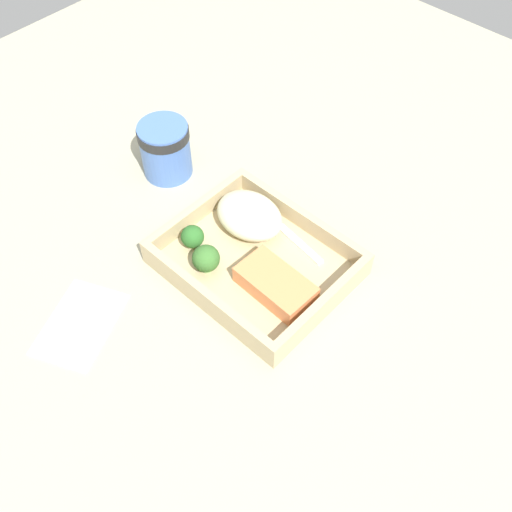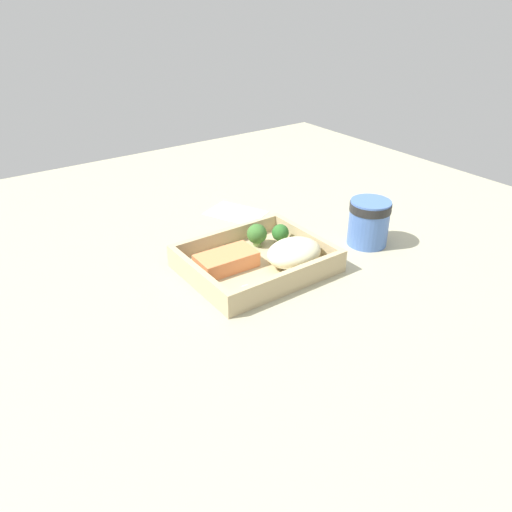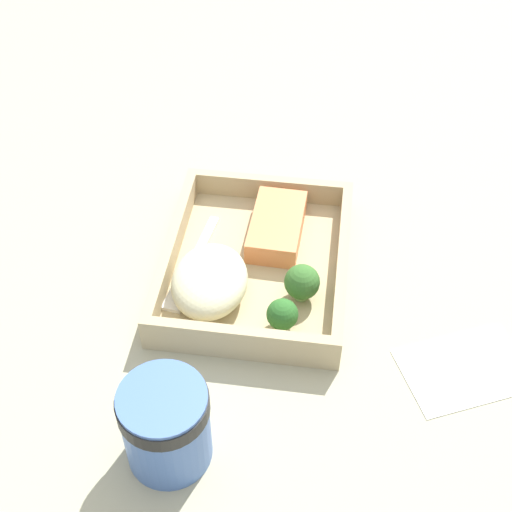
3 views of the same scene
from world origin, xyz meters
TOP-DOWN VIEW (x-y plane):
  - ground_plane at (0.00, 0.00)cm, footprint 160.00×160.00cm
  - takeout_tray at (0.00, 0.00)cm, footprint 26.01×21.21cm
  - tray_rim at (0.00, 0.00)cm, footprint 26.01×21.21cm
  - salmon_fillet at (-5.39, 1.81)cm, footprint 11.21×6.43cm
  - mashed_potatoes at (5.48, -4.43)cm, footprint 10.88×8.45cm
  - broccoli_floret_1 at (4.32, 5.74)cm, footprint 4.01×4.01cm
  - broccoli_floret_2 at (8.91, 4.07)cm, footprint 3.45×3.45cm
  - fork at (1.74, -7.47)cm, footprint 15.88×3.84cm
  - paper_cup at (24.61, -4.86)cm, footprint 8.33×8.33cm
  - receipt_slip at (11.02, 23.65)cm, footprint 13.41×15.44cm

SIDE VIEW (x-z plane):
  - ground_plane at x=0.00cm, z-range -2.00..0.00cm
  - receipt_slip at x=11.02cm, z-range 0.00..0.24cm
  - takeout_tray at x=0.00cm, z-range 0.00..1.20cm
  - fork at x=1.74cm, z-range 1.20..1.64cm
  - salmon_fillet at x=-5.39cm, z-range 1.20..4.10cm
  - tray_rim at x=0.00cm, z-range 1.20..4.33cm
  - broccoli_floret_2 at x=8.91cm, z-range 1.35..5.24cm
  - mashed_potatoes at x=5.48cm, z-range 1.20..6.06cm
  - broccoli_floret_1 at x=4.32cm, z-range 1.39..5.94cm
  - paper_cup at x=24.61cm, z-range 0.56..9.99cm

